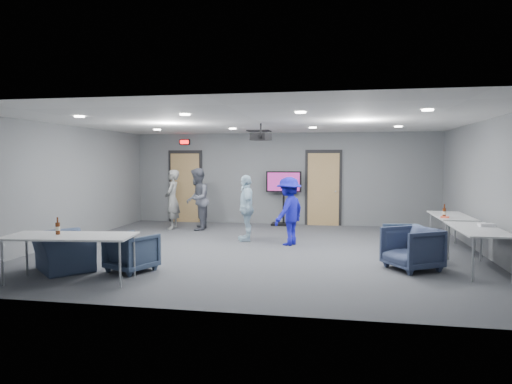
% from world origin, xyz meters
% --- Properties ---
extents(floor, '(9.00, 9.00, 0.00)m').
position_xyz_m(floor, '(0.00, 0.00, 0.00)').
color(floor, '#373B3F').
rests_on(floor, ground).
extents(ceiling, '(9.00, 9.00, 0.00)m').
position_xyz_m(ceiling, '(0.00, 0.00, 2.70)').
color(ceiling, silver).
rests_on(ceiling, wall_back).
extents(wall_back, '(9.00, 0.02, 2.70)m').
position_xyz_m(wall_back, '(0.00, 4.00, 1.35)').
color(wall_back, slate).
rests_on(wall_back, floor).
extents(wall_front, '(9.00, 0.02, 2.70)m').
position_xyz_m(wall_front, '(0.00, -4.00, 1.35)').
color(wall_front, slate).
rests_on(wall_front, floor).
extents(wall_left, '(0.02, 8.00, 2.70)m').
position_xyz_m(wall_left, '(-4.50, 0.00, 1.35)').
color(wall_left, slate).
rests_on(wall_left, floor).
extents(wall_right, '(0.02, 8.00, 2.70)m').
position_xyz_m(wall_right, '(4.50, 0.00, 1.35)').
color(wall_right, slate).
rests_on(wall_right, floor).
extents(door_left, '(1.06, 0.17, 2.24)m').
position_xyz_m(door_left, '(-3.00, 3.95, 1.07)').
color(door_left, black).
rests_on(door_left, wall_back).
extents(door_right, '(1.06, 0.17, 2.24)m').
position_xyz_m(door_right, '(1.20, 3.95, 1.07)').
color(door_right, black).
rests_on(door_right, wall_back).
extents(exit_sign, '(0.32, 0.08, 0.16)m').
position_xyz_m(exit_sign, '(-3.00, 3.93, 2.45)').
color(exit_sign, black).
rests_on(exit_sign, wall_back).
extents(hvac_diffuser, '(0.60, 0.60, 0.03)m').
position_xyz_m(hvac_diffuser, '(-0.50, 2.80, 2.69)').
color(hvac_diffuser, black).
rests_on(hvac_diffuser, ceiling).
extents(downlights, '(6.18, 3.78, 0.02)m').
position_xyz_m(downlights, '(0.00, 0.00, 2.68)').
color(downlights, white).
rests_on(downlights, ceiling).
extents(person_a, '(0.44, 0.63, 1.64)m').
position_xyz_m(person_a, '(-2.88, 2.50, 0.82)').
color(person_a, gray).
rests_on(person_a, floor).
extents(person_b, '(0.74, 0.90, 1.68)m').
position_xyz_m(person_b, '(-2.14, 2.43, 0.84)').
color(person_b, '#555966').
rests_on(person_b, floor).
extents(person_c, '(0.63, 0.98, 1.55)m').
position_xyz_m(person_c, '(-0.51, 1.07, 0.78)').
color(person_c, silver).
rests_on(person_c, floor).
extents(person_d, '(0.92, 1.13, 1.52)m').
position_xyz_m(person_d, '(0.55, 0.70, 0.76)').
color(person_d, '#1A1BAB').
rests_on(person_d, floor).
extents(chair_right_b, '(0.82, 0.81, 0.66)m').
position_xyz_m(chair_right_b, '(2.90, -0.35, 0.33)').
color(chair_right_b, '#384962').
rests_on(chair_right_b, floor).
extents(chair_right_c, '(1.11, 1.10, 0.74)m').
position_xyz_m(chair_right_c, '(2.90, -1.25, 0.37)').
color(chair_right_c, '#353F5C').
rests_on(chair_right_c, floor).
extents(chair_front_a, '(0.93, 0.94, 0.66)m').
position_xyz_m(chair_front_a, '(-1.84, -2.21, 0.33)').
color(chair_front_a, '#34425A').
rests_on(chair_front_a, floor).
extents(chair_front_b, '(1.34, 1.33, 0.66)m').
position_xyz_m(chair_front_b, '(-3.03, -2.40, 0.33)').
color(chair_front_b, '#37445F').
rests_on(chair_front_b, floor).
extents(table_right_a, '(0.70, 1.67, 0.73)m').
position_xyz_m(table_right_a, '(4.00, 0.79, 0.68)').
color(table_right_a, silver).
rests_on(table_right_a, floor).
extents(table_right_b, '(0.74, 1.78, 0.73)m').
position_xyz_m(table_right_b, '(4.00, -1.11, 0.68)').
color(table_right_b, silver).
rests_on(table_right_b, floor).
extents(table_front_left, '(2.05, 1.06, 0.73)m').
position_xyz_m(table_front_left, '(-2.48, -3.00, 0.69)').
color(table_front_left, silver).
rests_on(table_front_left, floor).
extents(bottle_front, '(0.07, 0.07, 0.27)m').
position_xyz_m(bottle_front, '(-2.71, -2.97, 0.83)').
color(bottle_front, '#59260F').
rests_on(bottle_front, table_front_left).
extents(bottle_right, '(0.07, 0.07, 0.28)m').
position_xyz_m(bottle_right, '(3.76, 0.34, 0.83)').
color(bottle_right, '#59260F').
rests_on(bottle_right, table_right_a).
extents(snack_box, '(0.18, 0.15, 0.03)m').
position_xyz_m(snack_box, '(3.77, 0.31, 0.75)').
color(snack_box, '#E15338').
rests_on(snack_box, table_right_a).
extents(wrapper, '(0.26, 0.19, 0.06)m').
position_xyz_m(wrapper, '(4.21, -0.84, 0.76)').
color(wrapper, silver).
rests_on(wrapper, table_right_b).
extents(tv_stand, '(1.03, 0.49, 1.58)m').
position_xyz_m(tv_stand, '(0.06, 3.75, 0.89)').
color(tv_stand, black).
rests_on(tv_stand, floor).
extents(projector, '(0.46, 0.42, 0.36)m').
position_xyz_m(projector, '(-0.03, 0.29, 2.40)').
color(projector, black).
rests_on(projector, ceiling).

